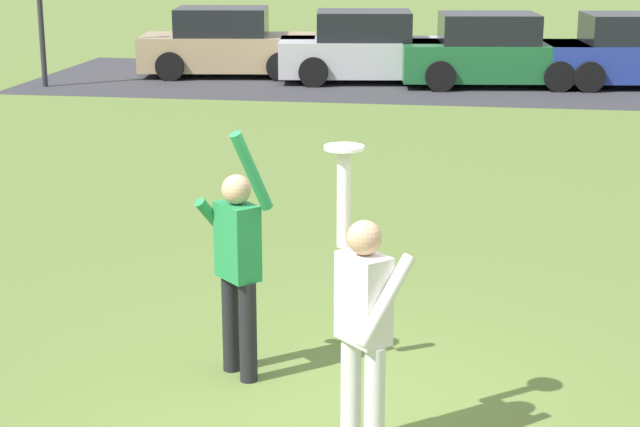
{
  "coord_description": "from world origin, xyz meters",
  "views": [
    {
      "loc": [
        1.01,
        -7.14,
        3.5
      ],
      "look_at": [
        -0.3,
        1.11,
        1.22
      ],
      "focal_mm": 59.7,
      "sensor_mm": 36.0,
      "label": 1
    }
  ],
  "objects_px": {
    "frisbee_disc": "(344,148)",
    "parked_car_tan": "(227,45)",
    "person_defender": "(238,259)",
    "parked_car_silver": "(368,49)",
    "parked_car_green": "(493,53)",
    "parked_car_blue": "(637,53)",
    "person_catcher": "(363,318)"
  },
  "relations": [
    {
      "from": "person_defender",
      "to": "frisbee_disc",
      "type": "xyz_separation_m",
      "value": [
        0.96,
        -0.97,
        1.11
      ]
    },
    {
      "from": "frisbee_disc",
      "to": "parked_car_tan",
      "type": "bearing_deg",
      "value": 106.26
    },
    {
      "from": "parked_car_silver",
      "to": "parked_car_blue",
      "type": "distance_m",
      "value": 5.94
    },
    {
      "from": "parked_car_tan",
      "to": "parked_car_green",
      "type": "xyz_separation_m",
      "value": [
        6.2,
        -0.67,
        0.0
      ]
    },
    {
      "from": "frisbee_disc",
      "to": "person_catcher",
      "type": "bearing_deg",
      "value": -45.31
    },
    {
      "from": "person_defender",
      "to": "parked_car_tan",
      "type": "height_order",
      "value": "person_defender"
    },
    {
      "from": "person_catcher",
      "to": "parked_car_tan",
      "type": "relative_size",
      "value": 0.48
    },
    {
      "from": "person_catcher",
      "to": "parked_car_silver",
      "type": "height_order",
      "value": "person_catcher"
    },
    {
      "from": "parked_car_silver",
      "to": "parked_car_green",
      "type": "distance_m",
      "value": 2.8
    },
    {
      "from": "parked_car_green",
      "to": "parked_car_blue",
      "type": "xyz_separation_m",
      "value": [
        3.15,
        0.4,
        0.0
      ]
    },
    {
      "from": "parked_car_tan",
      "to": "parked_car_green",
      "type": "distance_m",
      "value": 6.24
    },
    {
      "from": "frisbee_disc",
      "to": "parked_car_silver",
      "type": "height_order",
      "value": "frisbee_disc"
    },
    {
      "from": "frisbee_disc",
      "to": "parked_car_tan",
      "type": "distance_m",
      "value": 18.68
    },
    {
      "from": "parked_car_silver",
      "to": "parked_car_tan",
      "type": "bearing_deg",
      "value": 164.59
    },
    {
      "from": "parked_car_blue",
      "to": "parked_car_tan",
      "type": "bearing_deg",
      "value": 170.22
    },
    {
      "from": "frisbee_disc",
      "to": "parked_car_tan",
      "type": "height_order",
      "value": "frisbee_disc"
    },
    {
      "from": "parked_car_tan",
      "to": "parked_car_green",
      "type": "bearing_deg",
      "value": -14.26
    },
    {
      "from": "parked_car_tan",
      "to": "parked_car_silver",
      "type": "distance_m",
      "value": 3.44
    },
    {
      "from": "parked_car_tan",
      "to": "person_catcher",
      "type": "bearing_deg",
      "value": -81.51
    },
    {
      "from": "frisbee_disc",
      "to": "parked_car_blue",
      "type": "distance_m",
      "value": 18.14
    },
    {
      "from": "parked_car_silver",
      "to": "parked_car_green",
      "type": "xyz_separation_m",
      "value": [
        2.79,
        -0.23,
        0.0
      ]
    },
    {
      "from": "person_catcher",
      "to": "person_defender",
      "type": "xyz_separation_m",
      "value": [
        -1.12,
        1.13,
        -0.0
      ]
    },
    {
      "from": "frisbee_disc",
      "to": "parked_car_tan",
      "type": "xyz_separation_m",
      "value": [
        -5.22,
        17.89,
        -1.37
      ]
    },
    {
      "from": "parked_car_blue",
      "to": "person_catcher",
      "type": "bearing_deg",
      "value": -110.7
    },
    {
      "from": "parked_car_tan",
      "to": "person_defender",
      "type": "bearing_deg",
      "value": -83.97
    },
    {
      "from": "frisbee_disc",
      "to": "parked_car_green",
      "type": "xyz_separation_m",
      "value": [
        0.98,
        17.22,
        -1.37
      ]
    },
    {
      "from": "person_catcher",
      "to": "parked_car_blue",
      "type": "xyz_separation_m",
      "value": [
        3.97,
        17.77,
        -0.25
      ]
    },
    {
      "from": "person_defender",
      "to": "parked_car_silver",
      "type": "xyz_separation_m",
      "value": [
        -0.85,
        16.48,
        -0.25
      ]
    },
    {
      "from": "parked_car_tan",
      "to": "parked_car_blue",
      "type": "distance_m",
      "value": 9.35
    },
    {
      "from": "person_defender",
      "to": "parked_car_silver",
      "type": "relative_size",
      "value": 0.47
    },
    {
      "from": "parked_car_silver",
      "to": "parked_car_green",
      "type": "relative_size",
      "value": 1.0
    },
    {
      "from": "person_catcher",
      "to": "parked_car_silver",
      "type": "bearing_deg",
      "value": -38.31
    }
  ]
}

